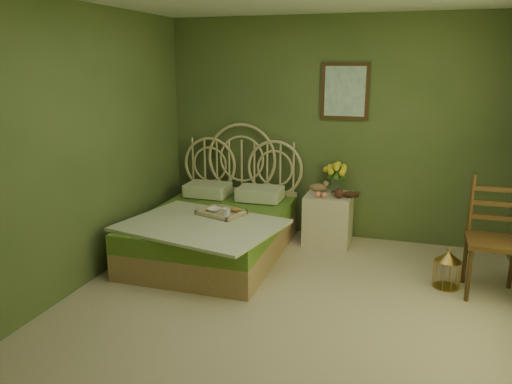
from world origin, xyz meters
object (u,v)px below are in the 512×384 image
(bed, at_px, (215,228))
(birdcage, at_px, (447,270))
(nightstand, at_px, (329,212))
(chair, at_px, (494,230))

(bed, height_order, birdcage, bed)
(nightstand, distance_m, birdcage, 1.58)
(chair, relative_size, birdcage, 2.97)
(bed, xyz_separation_m, birdcage, (2.41, -0.16, -0.12))
(chair, bearing_deg, birdcage, -172.60)
(bed, bearing_deg, nightstand, 33.40)
(bed, height_order, nightstand, bed)
(nightstand, height_order, birdcage, nightstand)
(bed, relative_size, chair, 2.01)
(chair, bearing_deg, bed, 178.16)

